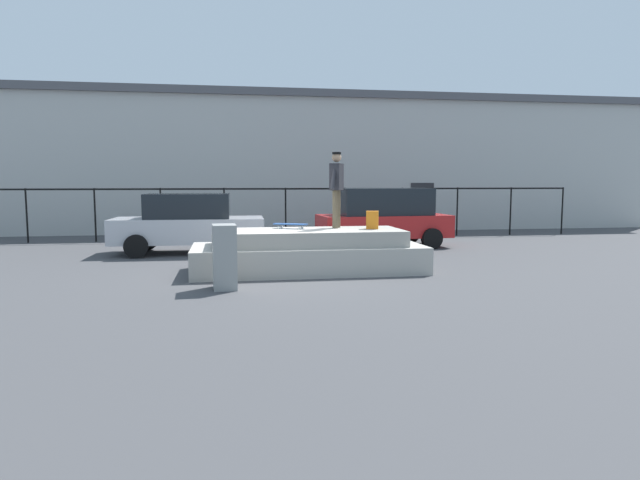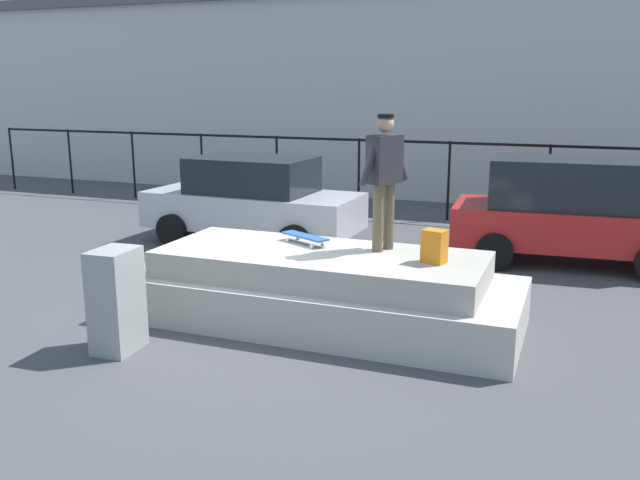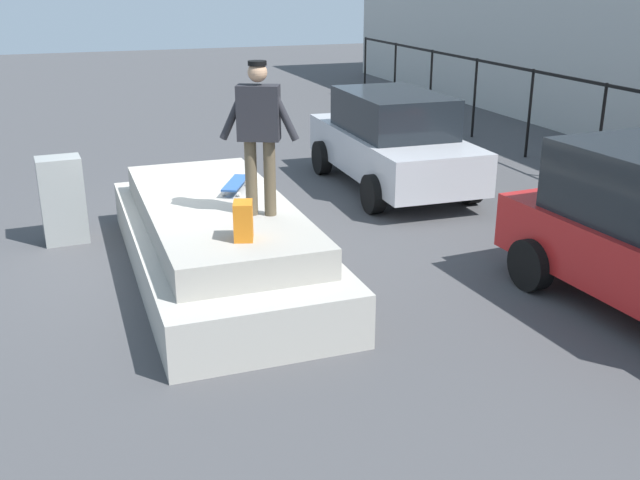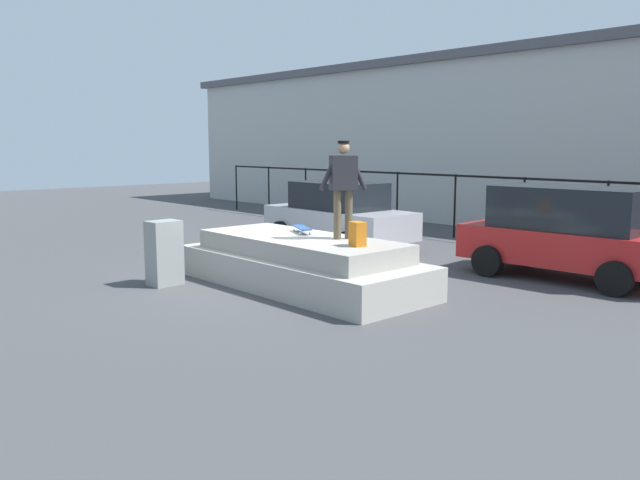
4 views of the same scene
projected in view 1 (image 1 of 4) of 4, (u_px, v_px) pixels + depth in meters
The scene contains 10 objects.
ground_plane at pixel (273, 274), 12.51m from camera, with size 60.00×60.00×0.00m, color #424244.
concrete_ledge at pixel (308, 252), 12.84m from camera, with size 5.24×2.11×0.96m.
skateboarder at pixel (337, 184), 13.18m from camera, with size 0.47×0.87×1.78m.
skateboard at pixel (290, 224), 13.05m from camera, with size 0.80×0.53×0.12m.
backpack at pixel (372, 220), 12.99m from camera, with size 0.28×0.20×0.42m, color orange.
car_silver_sedan_near at pixel (189, 223), 16.05m from camera, with size 4.29×2.07×1.71m.
car_red_hatchback_mid at pixel (384, 216), 17.60m from camera, with size 4.15×2.16×1.85m.
utility_box at pixel (225, 257), 10.72m from camera, with size 0.44×0.60×1.24m, color gray.
fence_row at pixel (255, 203), 19.97m from camera, with size 24.06×0.06×1.83m.
warehouse_building at pixel (248, 164), 25.41m from camera, with size 36.04×7.09×5.72m.
Camera 1 is at (-0.99, -12.37, 2.06)m, focal length 31.43 mm.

